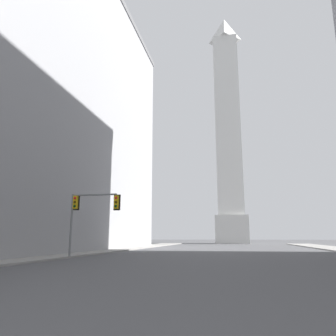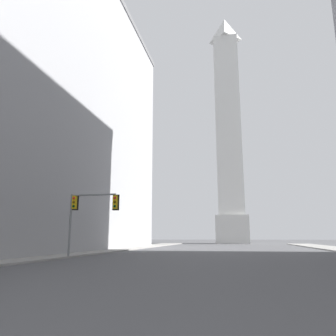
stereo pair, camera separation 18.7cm
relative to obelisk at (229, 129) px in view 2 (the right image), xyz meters
name	(u,v)px [view 2 (the right image)]	position (x,y,z in m)	size (l,w,h in m)	color
sidewalk_left	(76,253)	(-14.78, -54.67, -30.19)	(5.00, 102.51, 0.15)	gray
obelisk	(229,129)	(0.00, 0.00, 0.00)	(8.17, 8.17, 63.82)	silver
traffic_light_mid_left	(87,209)	(-11.03, -60.36, -26.25)	(4.44, 0.52, 5.29)	slate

